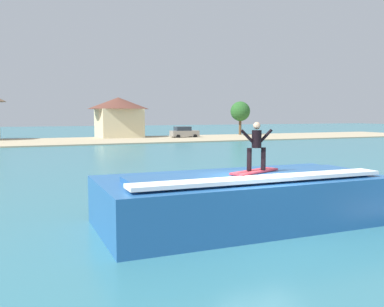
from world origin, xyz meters
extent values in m
plane|color=#316E7C|center=(0.00, 0.00, 0.00)|extent=(260.00, 260.00, 0.00)
cube|color=#235996|center=(0.15, 1.40, 0.81)|extent=(9.61, 4.50, 1.61)
cube|color=#235996|center=(0.15, 0.84, 1.70)|extent=(8.17, 2.03, 0.18)
cube|color=white|center=(0.15, -0.06, 1.75)|extent=(8.65, 0.81, 0.12)
cube|color=#D8333F|center=(0.40, 0.91, 1.84)|extent=(2.12, 1.31, 0.06)
cube|color=black|center=(0.40, 0.91, 1.87)|extent=(1.77, 0.82, 0.01)
cylinder|color=black|center=(0.15, 0.84, 2.25)|extent=(0.16, 0.16, 0.76)
cylinder|color=black|center=(0.69, 0.84, 2.25)|extent=(0.16, 0.16, 0.76)
cylinder|color=black|center=(0.42, 0.84, 2.93)|extent=(0.32, 0.32, 0.58)
sphere|color=#D5A684|center=(0.42, 0.84, 3.37)|extent=(0.24, 0.24, 0.24)
cylinder|color=black|center=(0.06, 0.84, 3.03)|extent=(0.48, 0.10, 0.44)
cylinder|color=black|center=(0.78, 0.84, 3.03)|extent=(0.48, 0.10, 0.44)
cube|color=tan|center=(0.00, 48.38, 0.08)|extent=(120.00, 16.03, 0.17)
cube|color=gray|center=(17.44, 50.36, 0.77)|extent=(4.41, 1.86, 0.90)
cube|color=#262D38|center=(17.11, 50.36, 1.54)|extent=(2.43, 1.67, 0.64)
cylinder|color=black|center=(18.88, 51.34, 0.32)|extent=(0.64, 0.22, 0.64)
cylinder|color=black|center=(18.88, 49.38, 0.32)|extent=(0.64, 0.22, 0.64)
cylinder|color=black|center=(16.01, 51.34, 0.32)|extent=(0.64, 0.22, 0.64)
cylinder|color=black|center=(16.01, 49.38, 0.32)|extent=(0.64, 0.22, 0.64)
cube|color=beige|center=(8.02, 55.17, 2.32)|extent=(6.42, 7.81, 4.64)
cone|color=brown|center=(8.02, 55.17, 5.56)|extent=(9.69, 9.69, 1.84)
cylinder|color=brown|center=(29.79, 54.53, 1.64)|extent=(0.47, 0.47, 3.29)
sphere|color=#275925|center=(29.79, 54.53, 4.33)|extent=(3.49, 3.49, 3.49)
camera|label=1|loc=(-6.83, -11.01, 3.73)|focal=39.03mm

